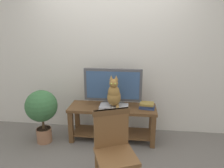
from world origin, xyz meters
The scene contains 9 objects.
ground_plane centered at (0.00, 0.00, 0.00)m, with size 12.00×12.00×0.00m, color slate.
back_wall centered at (0.00, 0.92, 1.40)m, with size 7.00×0.12×2.80m, color silver.
tv_stand centered at (0.06, 0.48, 0.38)m, with size 1.35×0.45×0.56m.
tv centered at (0.06, 0.54, 0.87)m, with size 0.90×0.20×0.59m.
media_box centered at (0.10, 0.38, 0.59)m, with size 0.43×0.23×0.07m.
cat centered at (0.10, 0.36, 0.80)m, with size 0.20×0.32×0.47m.
wooden_chair centered at (0.20, -0.57, 0.53)m, with size 0.53×0.53×0.91m.
book_stack centered at (0.59, 0.47, 0.60)m, with size 0.25×0.19×0.09m.
potted_plant centered at (-1.00, 0.27, 0.55)m, with size 0.48×0.48×0.84m.
Camera 1 is at (0.40, -2.47, 1.74)m, focal length 32.73 mm.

